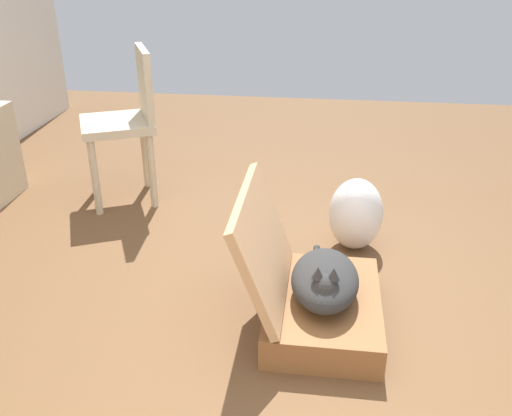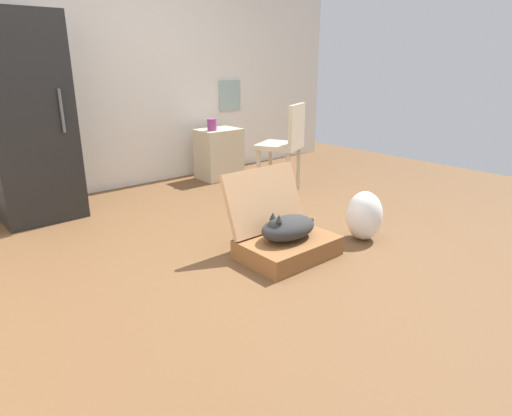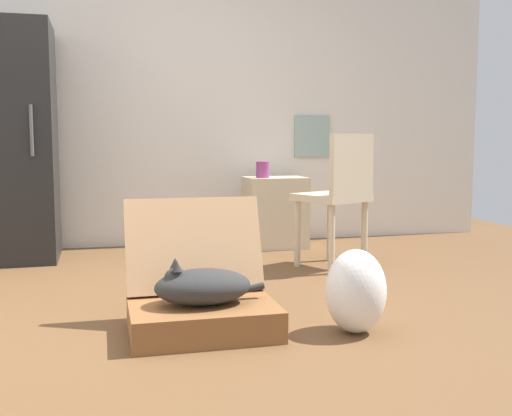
% 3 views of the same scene
% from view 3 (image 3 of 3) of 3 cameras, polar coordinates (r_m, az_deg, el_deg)
% --- Properties ---
extents(ground_plane, '(7.68, 7.68, 0.00)m').
position_cam_3_polar(ground_plane, '(3.14, -8.95, -10.10)').
color(ground_plane, brown).
rests_on(ground_plane, ground).
extents(wall_back, '(6.40, 0.15, 2.60)m').
position_cam_3_polar(wall_back, '(5.28, -11.49, 10.70)').
color(wall_back, silver).
rests_on(wall_back, ground).
extents(suitcase_base, '(0.67, 0.48, 0.14)m').
position_cam_3_polar(suitcase_base, '(2.86, -4.92, -10.22)').
color(suitcase_base, brown).
rests_on(suitcase_base, ground).
extents(suitcase_lid, '(0.67, 0.20, 0.46)m').
position_cam_3_polar(suitcase_lid, '(3.04, -5.75, -3.45)').
color(suitcase_lid, tan).
rests_on(suitcase_lid, suitcase_base).
extents(cat, '(0.52, 0.28, 0.21)m').
position_cam_3_polar(cat, '(2.82, -5.09, -7.22)').
color(cat, '#2D2D2D').
rests_on(cat, suitcase_base).
extents(plastic_bag_white, '(0.28, 0.28, 0.39)m').
position_cam_3_polar(plastic_bag_white, '(2.87, 9.24, -7.62)').
color(plastic_bag_white, white).
rests_on(plastic_bag_white, ground).
extents(refrigerator, '(0.65, 0.68, 1.73)m').
position_cam_3_polar(refrigerator, '(4.84, -21.97, 5.62)').
color(refrigerator, black).
rests_on(refrigerator, ground).
extents(side_table, '(0.49, 0.36, 0.58)m').
position_cam_3_polar(side_table, '(5.08, 1.80, -0.40)').
color(side_table, beige).
rests_on(side_table, ground).
extents(vase_tall, '(0.11, 0.11, 0.13)m').
position_cam_3_polar(vase_tall, '(4.97, 0.62, 3.58)').
color(vase_tall, '#8C387A').
rests_on(vase_tall, side_table).
extents(chair, '(0.54, 0.55, 0.93)m').
position_cam_3_polar(chair, '(4.23, 7.62, 1.32)').
color(chair, beige).
rests_on(chair, ground).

